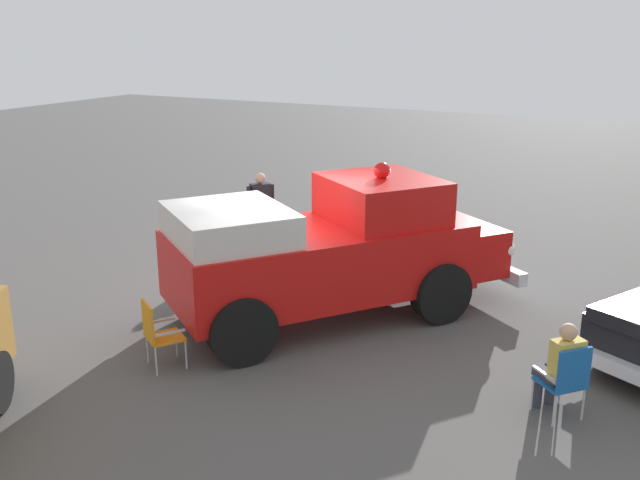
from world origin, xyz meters
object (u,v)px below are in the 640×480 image
(lawn_chair_near_truck, at_px, (566,377))
(traffic_cone, at_px, (430,228))
(lawn_chair_spare, at_px, (157,330))
(spectator_standing, at_px, (261,205))
(spectator_seated, at_px, (560,365))
(vintage_fire_truck, at_px, (333,249))

(lawn_chair_near_truck, distance_m, traffic_cone, 7.76)
(lawn_chair_spare, relative_size, spectator_standing, 0.61)
(lawn_chair_near_truck, relative_size, spectator_standing, 0.61)
(spectator_seated, bearing_deg, traffic_cone, 30.65)
(lawn_chair_near_truck, height_order, lawn_chair_spare, same)
(lawn_chair_near_truck, xyz_separation_m, spectator_seated, (0.09, 0.10, 0.11))
(lawn_chair_near_truck, distance_m, lawn_chair_spare, 5.58)
(spectator_seated, distance_m, traffic_cone, 7.64)
(traffic_cone, bearing_deg, lawn_chair_near_truck, -149.06)
(lawn_chair_near_truck, relative_size, lawn_chair_spare, 1.00)
(vintage_fire_truck, relative_size, lawn_chair_near_truck, 5.94)
(spectator_seated, bearing_deg, lawn_chair_near_truck, -132.21)
(lawn_chair_spare, bearing_deg, traffic_cone, -10.56)
(vintage_fire_truck, relative_size, traffic_cone, 9.54)
(spectator_standing, distance_m, traffic_cone, 3.91)
(spectator_seated, bearing_deg, lawn_chair_spare, 103.40)
(spectator_standing, relative_size, traffic_cone, 2.64)
(lawn_chair_spare, height_order, spectator_standing, spectator_standing)
(vintage_fire_truck, distance_m, lawn_chair_near_truck, 4.43)
(lawn_chair_near_truck, bearing_deg, traffic_cone, 30.94)
(vintage_fire_truck, relative_size, spectator_standing, 3.62)
(spectator_seated, bearing_deg, spectator_standing, 57.89)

